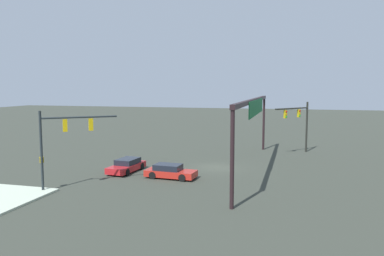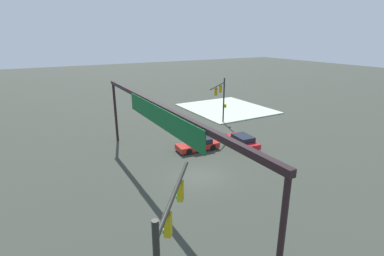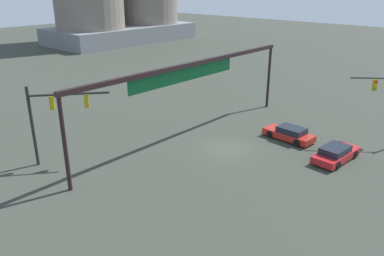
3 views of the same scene
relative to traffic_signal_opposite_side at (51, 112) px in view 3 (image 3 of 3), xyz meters
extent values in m
plane|color=#353A31|center=(10.71, -7.90, -4.11)|extent=(207.00, 207.00, 0.00)
cube|color=#B9980C|center=(20.39, -15.92, 0.88)|extent=(0.40, 0.41, 0.95)
cylinder|color=red|center=(20.27, -16.02, 1.17)|extent=(0.17, 0.19, 0.20)
cylinder|color=orange|center=(20.27, -16.02, 0.87)|extent=(0.17, 0.19, 0.20)
cylinder|color=green|center=(20.27, -16.02, 0.57)|extent=(0.17, 0.19, 0.20)
cylinder|color=black|center=(-1.14, 0.90, -1.05)|extent=(0.23, 0.23, 6.11)
cylinder|color=black|center=(1.10, -0.87, 1.31)|extent=(4.60, 3.67, 0.17)
cube|color=#B09B10|center=(0.10, -0.08, 0.69)|extent=(0.41, 0.40, 0.95)
cylinder|color=red|center=(0.20, 0.04, 0.99)|extent=(0.19, 0.17, 0.20)
cylinder|color=orange|center=(0.20, 0.04, 0.69)|extent=(0.19, 0.17, 0.20)
cylinder|color=green|center=(0.20, 0.04, 0.39)|extent=(0.19, 0.17, 0.20)
cube|color=#B09B10|center=(2.02, -1.59, 0.69)|extent=(0.41, 0.40, 0.95)
cylinder|color=red|center=(2.12, -1.47, 0.99)|extent=(0.19, 0.17, 0.20)
cylinder|color=orange|center=(2.12, -1.47, 0.69)|extent=(0.19, 0.17, 0.20)
cylinder|color=green|center=(2.12, -1.47, 0.39)|extent=(0.19, 0.17, 0.20)
cylinder|color=black|center=(-1.57, -4.31, -0.88)|extent=(0.28, 0.28, 6.46)
cylinder|color=black|center=(22.99, -4.31, -0.88)|extent=(0.28, 0.28, 6.46)
cube|color=black|center=(10.71, -4.31, 2.53)|extent=(24.96, 0.35, 0.35)
cube|color=#10602E|center=(9.98, -4.09, 1.87)|extent=(12.12, 0.08, 1.42)
cube|color=slate|center=(43.53, 47.32, -2.34)|extent=(32.66, 16.44, 3.53)
cube|color=#AF241B|center=(16.04, -10.80, -3.67)|extent=(2.06, 4.52, 0.55)
cube|color=black|center=(16.02, -11.06, -3.15)|extent=(1.70, 2.39, 0.50)
cylinder|color=black|center=(15.31, -9.38, -3.79)|extent=(0.26, 0.65, 0.64)
cylinder|color=black|center=(16.95, -9.49, -3.79)|extent=(0.26, 0.65, 0.64)
cylinder|color=black|center=(15.13, -12.11, -3.79)|extent=(0.26, 0.65, 0.64)
cylinder|color=black|center=(16.77, -12.22, -3.79)|extent=(0.26, 0.65, 0.64)
cube|color=#B41D21|center=(14.77, -15.60, -3.67)|extent=(4.65, 2.21, 0.55)
cube|color=black|center=(14.50, -15.58, -3.15)|extent=(2.48, 1.81, 0.50)
cylinder|color=black|center=(16.24, -14.86, -3.79)|extent=(0.66, 0.27, 0.64)
cylinder|color=black|center=(16.09, -16.57, -3.79)|extent=(0.66, 0.27, 0.64)
cylinder|color=black|center=(13.45, -14.63, -3.79)|extent=(0.66, 0.27, 0.64)
cylinder|color=black|center=(13.30, -16.34, -3.79)|extent=(0.66, 0.27, 0.64)
camera|label=1|loc=(46.98, -0.44, 3.83)|focal=35.69mm
camera|label=2|loc=(-8.23, 3.62, 7.38)|focal=27.05mm
camera|label=3|loc=(-12.77, -25.38, 8.95)|focal=35.84mm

